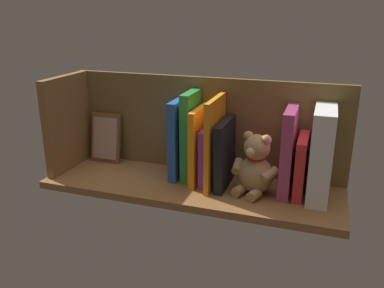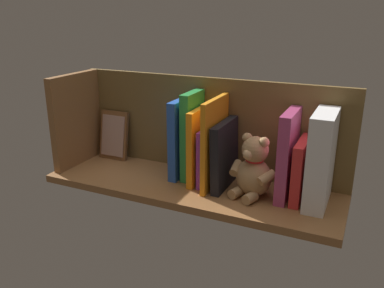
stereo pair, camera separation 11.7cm
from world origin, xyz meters
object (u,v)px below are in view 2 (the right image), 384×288
(dictionary_thick_white, at_px, (321,159))
(teddy_bear, at_px, (253,170))
(book_0, at_px, (301,170))
(picture_frame_leaning, at_px, (114,135))

(dictionary_thick_white, xyz_separation_m, teddy_bear, (0.17, 0.03, -0.05))
(dictionary_thick_white, xyz_separation_m, book_0, (0.05, -0.01, -0.04))
(dictionary_thick_white, bearing_deg, book_0, -10.84)
(dictionary_thick_white, relative_size, teddy_bear, 1.43)
(dictionary_thick_white, height_order, picture_frame_leaning, dictionary_thick_white)
(picture_frame_leaning, bearing_deg, dictionary_thick_white, 175.13)
(teddy_bear, relative_size, picture_frame_leaning, 1.06)
(book_0, bearing_deg, teddy_bear, 16.94)
(book_0, xyz_separation_m, picture_frame_leaning, (0.65, -0.05, -0.00))
(book_0, distance_m, teddy_bear, 0.13)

